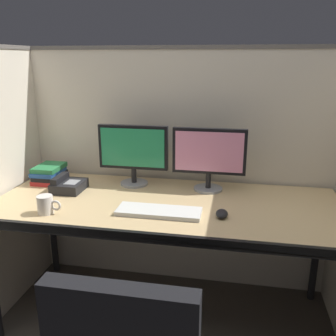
% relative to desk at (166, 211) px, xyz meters
% --- Properties ---
extents(cubicle_partition_rear, '(2.21, 0.06, 1.57)m').
position_rel_desk_xyz_m(cubicle_partition_rear, '(0.00, 0.46, 0.10)').
color(cubicle_partition_rear, beige).
rests_on(cubicle_partition_rear, ground).
extents(desk, '(1.90, 0.80, 0.74)m').
position_rel_desk_xyz_m(desk, '(0.00, 0.00, 0.00)').
color(desk, tan).
rests_on(desk, ground).
extents(monitor_left, '(0.43, 0.17, 0.37)m').
position_rel_desk_xyz_m(monitor_left, '(-0.25, 0.26, 0.27)').
color(monitor_left, gray).
rests_on(monitor_left, desk).
extents(monitor_right, '(0.43, 0.17, 0.37)m').
position_rel_desk_xyz_m(monitor_right, '(0.21, 0.25, 0.27)').
color(monitor_right, gray).
rests_on(monitor_right, desk).
extents(keyboard_main, '(0.43, 0.15, 0.02)m').
position_rel_desk_xyz_m(keyboard_main, '(-0.01, -0.15, 0.06)').
color(keyboard_main, silver).
rests_on(keyboard_main, desk).
extents(computer_mouse, '(0.06, 0.10, 0.04)m').
position_rel_desk_xyz_m(computer_mouse, '(0.31, -0.13, 0.07)').
color(computer_mouse, black).
rests_on(computer_mouse, desk).
extents(coffee_mug, '(0.13, 0.08, 0.09)m').
position_rel_desk_xyz_m(coffee_mug, '(-0.57, -0.25, 0.10)').
color(coffee_mug, silver).
rests_on(coffee_mug, desk).
extents(book_stack, '(0.16, 0.22, 0.11)m').
position_rel_desk_xyz_m(book_stack, '(-0.80, 0.21, 0.10)').
color(book_stack, '#B22626').
rests_on(book_stack, desk).
extents(desk_phone, '(0.17, 0.19, 0.09)m').
position_rel_desk_xyz_m(desk_phone, '(-0.61, 0.08, 0.08)').
color(desk_phone, black).
rests_on(desk_phone, desk).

